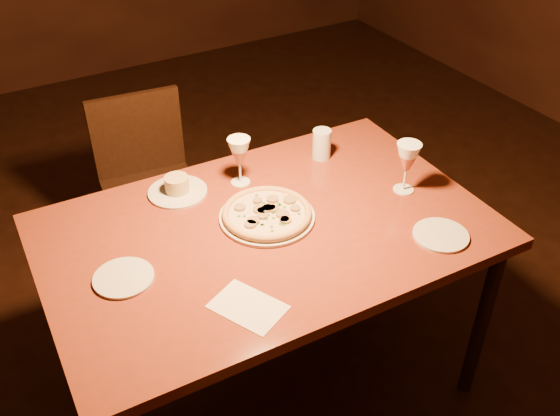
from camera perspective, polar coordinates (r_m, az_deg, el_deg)
floor at (r=2.70m, az=-1.87°, el=-16.78°), size 7.00×7.00×0.00m
dining_table at (r=2.22m, az=-1.17°, el=-3.21°), size 1.56×1.02×0.82m
chair_far at (r=3.05m, az=-11.92°, el=2.54°), size 0.48×0.48×0.90m
pizza_plate at (r=2.20m, az=-1.20°, el=-0.53°), size 0.34×0.34×0.04m
ramekin_saucer at (r=2.36m, az=-9.38°, el=1.82°), size 0.22×0.22×0.07m
wine_glass_far at (r=2.35m, az=-3.71°, el=4.29°), size 0.09×0.09×0.19m
wine_glass_right at (r=2.34m, az=11.48°, el=3.65°), size 0.09×0.09×0.20m
water_tumbler at (r=2.52m, az=3.83°, el=5.85°), size 0.07×0.07×0.12m
side_plate_left at (r=2.02m, az=-14.11°, el=-6.21°), size 0.19×0.19×0.01m
side_plate_near at (r=2.20m, az=14.49°, el=-2.42°), size 0.19×0.19×0.01m
menu_card at (r=1.88m, az=-2.95°, el=-9.00°), size 0.22×0.26×0.00m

